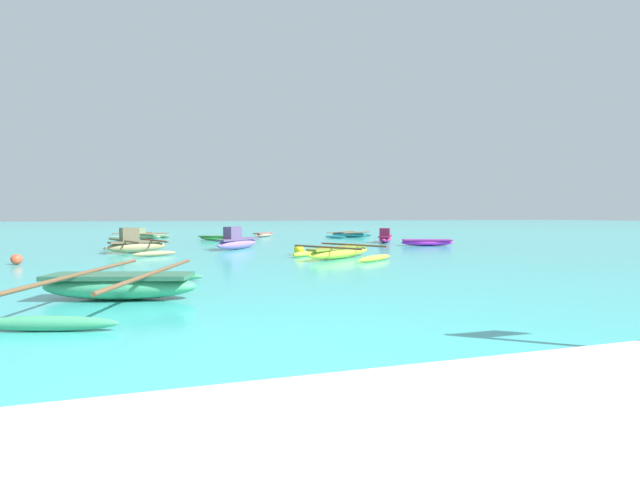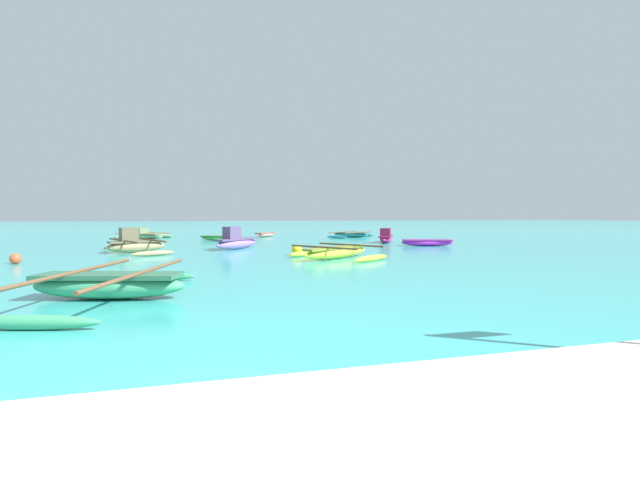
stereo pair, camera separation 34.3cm
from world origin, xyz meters
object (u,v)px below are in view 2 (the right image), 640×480
Objects in this scene: moored_boat_8 at (220,238)px; moored_boat_2 at (351,235)px; moored_boat_4 at (386,237)px; moored_boat_5 at (337,252)px; moored_boat_6 at (109,285)px; moored_boat_3 at (236,241)px; moored_boat_7 at (143,235)px; mooring_buoy_2 at (15,259)px; moored_boat_1 at (266,234)px; moored_boat_9 at (135,244)px; mooring_buoy_0 at (297,250)px; moored_boat_0 at (427,242)px.

moored_boat_2 is at bearing 43.32° from moored_boat_8.
moored_boat_2 is 1.54× the size of moored_boat_4.
moored_boat_6 is at bearing -171.36° from moored_boat_5.
moored_boat_6 is at bearing -154.12° from moored_boat_3.
moored_boat_4 is at bearing -31.37° from moored_boat_3.
moored_boat_7 is 14.84m from mooring_buoy_2.
moored_boat_7 is at bearing 67.64° from moored_boat_3.
moored_boat_6 is (-5.73, -21.70, 0.07)m from moored_boat_1.
mooring_buoy_2 is at bearing -156.30° from moored_boat_9.
moored_boat_8 is 10.92m from mooring_buoy_0.
moored_boat_6 reaches higher than mooring_buoy_0.
moored_boat_7 is at bearing 83.39° from mooring_buoy_2.
mooring_buoy_0 reaches higher than moored_boat_0.
moored_boat_4 is 6.20× the size of mooring_buoy_0.
moored_boat_2 is 13.80m from moored_boat_7.
moored_boat_4 is at bearing 7.29° from moored_boat_8.
moored_boat_4 is at bearing 65.12° from moored_boat_6.
moored_boat_4 is 16.83m from mooring_buoy_2.
moored_boat_3 reaches higher than moored_boat_8.
moored_boat_5 is at bearing -14.61° from moored_boat_7.
moored_boat_9 reaches higher than mooring_buoy_0.
moored_boat_9 reaches higher than moored_boat_8.
mooring_buoy_0 is (2.53, -10.62, 0.04)m from moored_boat_8.
mooring_buoy_2 is (-9.77, -14.89, -0.02)m from moored_boat_1.
moored_boat_9 is at bearing -80.09° from moored_boat_8.
moored_boat_7 is at bearing 111.07° from moored_boat_6.
moored_boat_3 is at bearing 120.51° from mooring_buoy_0.
moored_boat_0 is 7.90m from mooring_buoy_0.
moored_boat_5 reaches higher than moored_boat_2.
moored_boat_2 is at bearing 11.60° from moored_boat_9.
moored_boat_3 is (-2.76, -10.72, 0.18)m from moored_boat_1.
moored_boat_2 is at bearing 62.34° from mooring_buoy_0.
moored_boat_0 is 0.61× the size of moored_boat_9.
moored_boat_5 is 8.40m from moored_boat_9.
moored_boat_7 is 0.87× the size of moored_boat_9.
moored_boat_3 is at bearing 136.54° from moored_boat_4.
moored_boat_6 is at bearing -158.86° from moored_boat_1.
moored_boat_2 is 8.95m from moored_boat_8.
moored_boat_9 is 13.47× the size of mooring_buoy_2.
moored_boat_4 is at bearing 20.73° from moored_boat_5.
moored_boat_4 reaches higher than moored_boat_1.
moored_boat_2 is (-0.93, 8.89, 0.00)m from moored_boat_0.
moored_boat_9 reaches higher than moored_boat_2.
moored_boat_7 is 5.90m from moored_boat_8.
moored_boat_3 is (-8.35, -8.58, 0.18)m from moored_boat_2.
moored_boat_2 reaches higher than mooring_buoy_2.
moored_boat_0 is 16.24m from moored_boat_6.
moored_boat_8 is 6.33× the size of mooring_buoy_0.
mooring_buoy_2 is (-4.03, 6.80, -0.08)m from moored_boat_6.
moored_boat_9 reaches higher than moored_boat_5.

